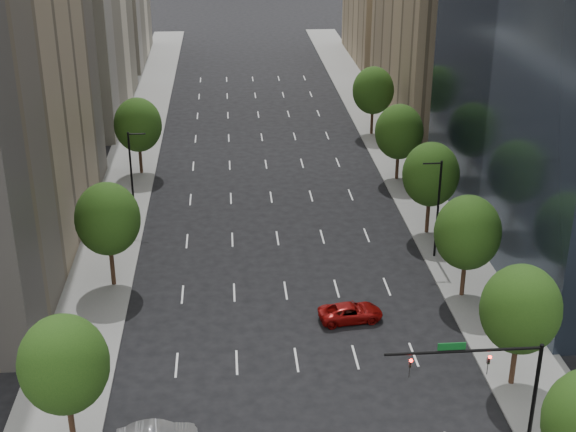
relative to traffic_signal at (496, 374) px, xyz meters
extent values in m
cube|color=slate|center=(-26.03, 30.00, -5.10)|extent=(6.00, 200.00, 0.15)
cube|color=slate|center=(4.97, 30.00, -5.10)|extent=(6.00, 200.00, 0.15)
cube|color=beige|center=(-35.53, 106.00, 3.83)|extent=(14.00, 26.00, 18.00)
cube|color=#8C7759|center=(14.47, 70.00, 9.83)|extent=(14.00, 30.00, 30.00)
cube|color=#8C7759|center=(14.47, 103.00, 2.83)|extent=(14.00, 26.00, 16.00)
cylinder|color=#382316|center=(3.47, 6.00, -3.17)|extent=(0.36, 0.36, 4.00)
ellipsoid|color=#13350E|center=(3.47, 6.00, 0.59)|extent=(5.20, 5.20, 5.98)
cylinder|color=#382316|center=(3.47, 18.00, -3.22)|extent=(0.36, 0.36, 3.90)
ellipsoid|color=#13350E|center=(3.47, 18.00, 0.44)|extent=(5.20, 5.20, 5.98)
cylinder|color=#382316|center=(3.47, 30.00, -3.12)|extent=(0.36, 0.36, 4.10)
ellipsoid|color=#13350E|center=(3.47, 30.00, 0.73)|extent=(5.20, 5.20, 5.98)
cylinder|color=#382316|center=(3.47, 44.00, -3.27)|extent=(0.36, 0.36, 3.80)
ellipsoid|color=#13350E|center=(3.47, 44.00, 0.30)|extent=(5.20, 5.20, 5.98)
cylinder|color=#382316|center=(3.47, 60.00, -3.17)|extent=(0.36, 0.36, 4.00)
ellipsoid|color=#13350E|center=(3.47, 60.00, 0.59)|extent=(5.20, 5.20, 5.98)
cylinder|color=#382316|center=(-24.53, 2.00, -3.17)|extent=(0.36, 0.36, 4.00)
ellipsoid|color=#13350E|center=(-24.53, 2.00, 0.59)|extent=(5.20, 5.20, 5.98)
cylinder|color=#382316|center=(-24.53, 22.00, -3.10)|extent=(0.36, 0.36, 4.15)
ellipsoid|color=#13350E|center=(-24.53, 22.00, 0.80)|extent=(5.20, 5.20, 5.98)
cylinder|color=#382316|center=(-24.53, 48.00, -3.20)|extent=(0.36, 0.36, 3.95)
ellipsoid|color=#13350E|center=(-24.53, 48.00, 0.52)|extent=(5.20, 5.20, 5.98)
cylinder|color=black|center=(2.97, 25.00, -0.67)|extent=(0.20, 0.20, 9.00)
cylinder|color=black|center=(2.17, 25.00, 3.63)|extent=(1.60, 0.14, 0.14)
cylinder|color=black|center=(-24.03, 35.00, -0.67)|extent=(0.20, 0.20, 9.00)
cylinder|color=black|center=(-23.23, 35.00, 3.63)|extent=(1.60, 0.14, 0.14)
cylinder|color=black|center=(2.47, 0.00, -1.67)|extent=(0.24, 0.24, 7.00)
cylinder|color=black|center=(-2.03, 0.00, 1.63)|extent=(9.00, 0.18, 0.18)
imported|color=black|center=(-0.53, 0.00, 1.08)|extent=(0.18, 0.22, 1.10)
imported|color=black|center=(-5.03, 0.00, 1.08)|extent=(0.18, 0.22, 1.10)
sphere|color=#FF0C07|center=(-0.53, -0.18, 1.28)|extent=(0.20, 0.20, 0.20)
sphere|color=#FF0C07|center=(-5.03, -0.18, 1.28)|extent=(0.20, 0.20, 0.20)
cube|color=#0C591E|center=(-2.73, 0.00, 1.98)|extent=(1.60, 0.06, 0.45)
imported|color=maroon|center=(-5.96, 15.02, -4.50)|extent=(5.12, 2.84, 1.35)
camera|label=1|loc=(-14.84, -37.55, 26.77)|focal=50.49mm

